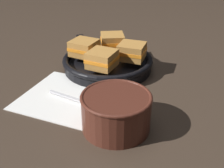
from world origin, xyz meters
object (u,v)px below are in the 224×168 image
at_px(soup_bowl, 116,110).
at_px(sandwich_near_left, 112,41).
at_px(sandwich_near_right, 84,48).
at_px(spoon, 84,102).
at_px(sandwich_far_left, 102,59).
at_px(sandwich_far_right, 132,51).
at_px(skillet, 107,63).

height_order(soup_bowl, sandwich_near_left, sandwich_near_left).
distance_m(soup_bowl, sandwich_near_right, 0.32).
height_order(spoon, sandwich_near_left, sandwich_near_left).
distance_m(soup_bowl, sandwich_far_left, 0.23).
xyz_separation_m(sandwich_near_left, sandwich_near_right, (-0.04, -0.09, 0.00)).
bearing_deg(sandwich_far_right, sandwich_near_left, 157.58).
bearing_deg(spoon, sandwich_near_right, 124.61).
distance_m(sandwich_near_right, sandwich_far_right, 0.15).
height_order(spoon, skillet, skillet).
xyz_separation_m(sandwich_near_right, sandwich_far_left, (0.09, -0.04, 0.00)).
distance_m(spoon, sandwich_far_left, 0.15).
xyz_separation_m(spoon, sandwich_near_right, (-0.14, 0.17, 0.06)).
xyz_separation_m(spoon, sandwich_far_right, (-0.00, 0.23, 0.06)).
bearing_deg(sandwich_far_right, sandwich_far_left, -112.42).
bearing_deg(soup_bowl, sandwich_near_right, 140.89).
bearing_deg(soup_bowl, spoon, 164.50).
relative_size(soup_bowl, skillet, 0.42).
distance_m(skillet, sandwich_far_right, 0.09).
distance_m(spoon, sandwich_near_left, 0.29).
relative_size(soup_bowl, sandwich_far_left, 1.74).
bearing_deg(skillet, sandwich_near_right, -156.05).
bearing_deg(spoon, sandwich_near_left, 106.14).
relative_size(sandwich_near_left, sandwich_near_right, 1.25).
height_order(spoon, sandwich_far_left, sandwich_far_left).
height_order(soup_bowl, sandwich_near_right, sandwich_near_right).
bearing_deg(sandwich_near_right, sandwich_near_left, 67.58).
bearing_deg(spoon, soup_bowl, -19.39).
xyz_separation_m(spoon, skillet, (-0.07, 0.20, 0.01)).
distance_m(skillet, sandwich_far_left, 0.09).
xyz_separation_m(skillet, sandwich_far_left, (0.03, -0.07, 0.04)).
height_order(soup_bowl, sandwich_far_right, sandwich_far_right).
height_order(sandwich_near_right, sandwich_far_right, same).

